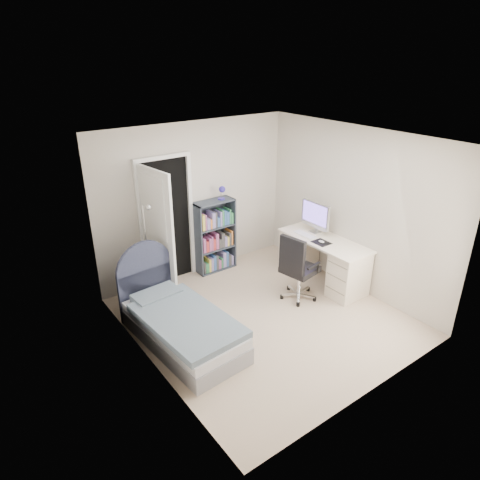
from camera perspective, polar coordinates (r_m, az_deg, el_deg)
room_shell at (r=5.55m, az=3.60°, el=0.47°), size 3.50×3.70×2.60m
door at (r=6.43m, az=-10.53°, el=1.43°), size 0.92×0.83×2.06m
bed at (r=5.64m, az=-8.08°, el=-10.94°), size 0.98×1.88×1.12m
nightstand at (r=6.55m, az=-12.55°, el=-4.76°), size 0.39×0.39×0.57m
floor_lamp at (r=6.28m, az=-11.89°, el=-3.28°), size 0.22×0.22×1.56m
bookcase at (r=7.18m, az=-3.37°, el=0.25°), size 0.69×0.29×1.46m
desk at (r=6.96m, az=10.93°, el=-2.45°), size 0.61×1.53×1.26m
office_chair at (r=6.32m, az=7.57°, el=-3.36°), size 0.57×0.58×1.05m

